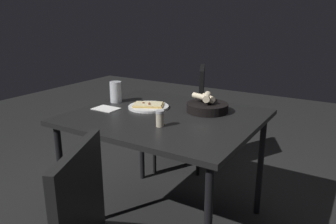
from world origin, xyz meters
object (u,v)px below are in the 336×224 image
object	(u,v)px
bread_basket	(207,106)
chair_far	(188,111)
dining_table	(165,125)
beer_glass	(116,93)
pizza_plate	(149,106)
pepper_shaker	(160,119)

from	to	relation	value
bread_basket	chair_far	world-z (taller)	chair_far
dining_table	beer_glass	world-z (taller)	beer_glass
pizza_plate	bread_basket	distance (m)	0.39
beer_glass	pepper_shaker	xyz separation A→B (m)	(-0.55, 0.28, -0.02)
pepper_shaker	chair_far	world-z (taller)	chair_far
bread_basket	chair_far	size ratio (longest dim) A/B	0.29
pepper_shaker	chair_far	size ratio (longest dim) A/B	0.10
dining_table	pepper_shaker	distance (m)	0.24
dining_table	pizza_plate	bearing A→B (deg)	-23.12
beer_glass	pepper_shaker	world-z (taller)	beer_glass
pizza_plate	chair_far	xyz separation A→B (m)	(0.11, -0.77, -0.25)
dining_table	pizza_plate	distance (m)	0.21
pizza_plate	beer_glass	xyz separation A→B (m)	(0.28, -0.01, 0.05)
dining_table	chair_far	bearing A→B (deg)	-71.03
pizza_plate	chair_far	bearing A→B (deg)	-81.73
dining_table	bread_basket	world-z (taller)	bread_basket
pizza_plate	pepper_shaker	distance (m)	0.39
dining_table	pepper_shaker	size ratio (longest dim) A/B	12.18
bread_basket	pizza_plate	bearing A→B (deg)	18.24
chair_far	dining_table	bearing A→B (deg)	108.97
pepper_shaker	chair_far	xyz separation A→B (m)	(0.38, -1.04, -0.27)
pizza_plate	pepper_shaker	world-z (taller)	pepper_shaker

